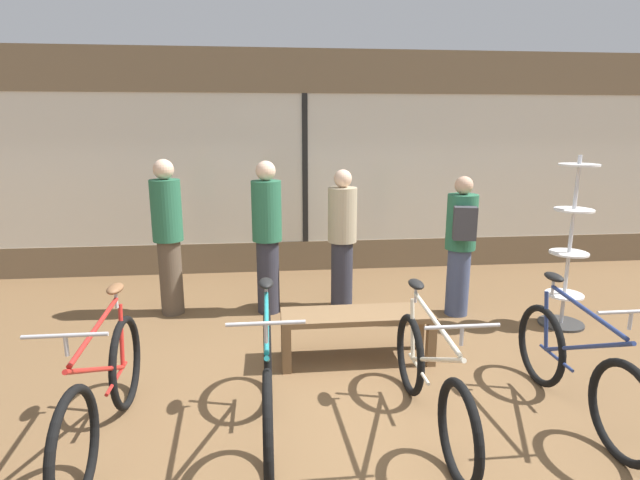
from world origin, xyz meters
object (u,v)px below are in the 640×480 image
at_px(bicycle_left, 268,384).
at_px(customer_near_rack, 267,234).
at_px(accessory_rack, 568,258).
at_px(customer_mid_floor, 461,242).
at_px(customer_by_window, 168,234).
at_px(bicycle_right, 430,382).
at_px(bicycle_far_right, 576,369).
at_px(customer_near_bench, 342,236).
at_px(display_bench, 357,321).
at_px(bicycle_far_left, 104,394).

bearing_deg(bicycle_left, customer_near_rack, 89.71).
xyz_separation_m(accessory_rack, customer_mid_floor, (-1.05, 0.42, 0.11)).
distance_m(bicycle_left, customer_by_window, 2.80).
relative_size(bicycle_right, customer_near_rack, 0.98).
bearing_deg(bicycle_far_right, customer_mid_floor, 92.99).
relative_size(bicycle_far_right, customer_by_window, 0.95).
bearing_deg(customer_near_bench, bicycle_left, -109.56).
distance_m(bicycle_far_right, display_bench, 1.83).
distance_m(accessory_rack, customer_near_rack, 3.31).
bearing_deg(customer_near_bench, customer_mid_floor, -17.55).
relative_size(bicycle_right, customer_by_window, 0.96).
relative_size(customer_near_rack, customer_near_bench, 1.07).
xyz_separation_m(bicycle_far_left, bicycle_left, (1.10, -0.00, 0.01)).
bearing_deg(customer_near_rack, bicycle_right, -65.14).
bearing_deg(display_bench, customer_by_window, 143.84).
distance_m(bicycle_far_left, customer_near_bench, 3.25).
bearing_deg(customer_by_window, customer_near_rack, -3.62).
xyz_separation_m(bicycle_far_left, bicycle_right, (2.26, -0.03, -0.03)).
xyz_separation_m(bicycle_far_right, customer_by_window, (-3.41, 2.49, 0.57)).
xyz_separation_m(customer_mid_floor, customer_near_bench, (-1.29, 0.41, 0.01)).
bearing_deg(bicycle_right, customer_by_window, 131.74).
xyz_separation_m(customer_near_rack, customer_near_bench, (0.88, 0.08, -0.07)).
distance_m(display_bench, customer_by_window, 2.46).
xyz_separation_m(customer_near_rack, customer_mid_floor, (2.18, -0.33, -0.07)).
height_order(display_bench, customer_mid_floor, customer_mid_floor).
distance_m(bicycle_far_right, customer_mid_floor, 2.15).
height_order(bicycle_far_right, display_bench, bicycle_far_right).
bearing_deg(customer_by_window, bicycle_right, -48.26).
height_order(bicycle_far_left, accessory_rack, accessory_rack).
bearing_deg(bicycle_far_left, customer_near_rack, 65.43).
relative_size(bicycle_far_left, customer_near_bench, 1.08).
bearing_deg(display_bench, bicycle_right, -73.54).
bearing_deg(customer_by_window, display_bench, -36.16).
bearing_deg(bicycle_right, customer_near_rack, 114.86).
relative_size(display_bench, customer_mid_floor, 0.87).
height_order(bicycle_far_left, bicycle_far_right, bicycle_far_left).
bearing_deg(customer_near_rack, display_bench, -58.84).
bearing_deg(customer_mid_floor, bicycle_right, -115.69).
bearing_deg(display_bench, bicycle_far_right, -36.22).
height_order(bicycle_right, accessory_rack, accessory_rack).
height_order(bicycle_right, customer_mid_floor, customer_mid_floor).
height_order(bicycle_far_left, customer_near_rack, customer_near_rack).
bearing_deg(bicycle_far_right, customer_near_rack, 133.34).
distance_m(accessory_rack, display_bench, 2.51).
height_order(customer_near_rack, customer_mid_floor, customer_near_rack).
xyz_separation_m(bicycle_far_right, customer_near_rack, (-2.29, 2.42, 0.56)).
distance_m(bicycle_right, accessory_rack, 2.73).
height_order(bicycle_far_left, bicycle_left, bicycle_left).
bearing_deg(customer_by_window, accessory_rack, -10.62).
bearing_deg(customer_by_window, customer_near_bench, 0.28).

